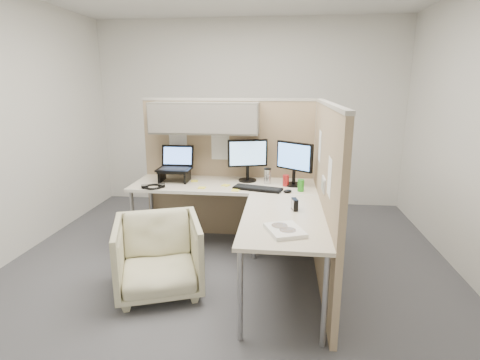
# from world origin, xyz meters

# --- Properties ---
(ground) EXTENTS (4.50, 4.50, 0.00)m
(ground) POSITION_xyz_m (0.00, 0.00, 0.00)
(ground) COLOR #44444A
(ground) RESTS_ON ground
(partition_back) EXTENTS (2.00, 0.36, 1.63)m
(partition_back) POSITION_xyz_m (-0.22, 0.83, 1.10)
(partition_back) COLOR tan
(partition_back) RESTS_ON ground
(partition_right) EXTENTS (0.07, 2.03, 1.63)m
(partition_right) POSITION_xyz_m (0.90, -0.07, 0.82)
(partition_right) COLOR tan
(partition_right) RESTS_ON ground
(desk) EXTENTS (2.00, 1.98, 0.73)m
(desk) POSITION_xyz_m (0.12, 0.13, 0.69)
(desk) COLOR beige
(desk) RESTS_ON ground
(office_chair) EXTENTS (0.90, 0.87, 0.73)m
(office_chair) POSITION_xyz_m (-0.53, -0.47, 0.37)
(office_chair) COLOR beige
(office_chair) RESTS_ON ground
(monitor_left) EXTENTS (0.43, 0.20, 0.47)m
(monitor_left) POSITION_xyz_m (0.13, 0.69, 1.00)
(monitor_left) COLOR black
(monitor_left) RESTS_ON desk
(monitor_right) EXTENTS (0.37, 0.29, 0.47)m
(monitor_right) POSITION_xyz_m (0.64, 0.56, 1.00)
(monitor_right) COLOR black
(monitor_right) RESTS_ON desk
(laptop_station) EXTENTS (0.37, 0.31, 0.38)m
(laptop_station) POSITION_xyz_m (-0.67, 0.61, 0.88)
(laptop_station) COLOR black
(laptop_station) RESTS_ON desk
(keyboard) EXTENTS (0.52, 0.29, 0.02)m
(keyboard) POSITION_xyz_m (0.27, 0.34, 0.74)
(keyboard) COLOR black
(keyboard) RESTS_ON desk
(mouse) EXTENTS (0.10, 0.08, 0.03)m
(mouse) POSITION_xyz_m (0.58, 0.26, 0.75)
(mouse) COLOR black
(mouse) RESTS_ON desk
(travel_mug) EXTENTS (0.08, 0.08, 0.17)m
(travel_mug) POSITION_xyz_m (0.36, 0.59, 0.82)
(travel_mug) COLOR silver
(travel_mug) RESTS_ON desk
(soda_can_green) EXTENTS (0.07, 0.07, 0.12)m
(soda_can_green) POSITION_xyz_m (0.71, 0.34, 0.79)
(soda_can_green) COLOR #268C1E
(soda_can_green) RESTS_ON desk
(soda_can_silver) EXTENTS (0.07, 0.07, 0.12)m
(soda_can_silver) POSITION_xyz_m (0.56, 0.52, 0.79)
(soda_can_silver) COLOR #B21E1E
(soda_can_silver) RESTS_ON desk
(sticky_note_c) EXTENTS (0.09, 0.09, 0.01)m
(sticky_note_c) POSITION_xyz_m (-0.45, 0.60, 0.73)
(sticky_note_c) COLOR yellow
(sticky_note_c) RESTS_ON desk
(sticky_note_d) EXTENTS (0.10, 0.10, 0.01)m
(sticky_note_d) POSITION_xyz_m (-0.08, 0.46, 0.73)
(sticky_note_d) COLOR yellow
(sticky_note_d) RESTS_ON desk
(sticky_note_a) EXTENTS (0.08, 0.08, 0.01)m
(sticky_note_a) POSITION_xyz_m (-0.31, 0.33, 0.73)
(sticky_note_a) COLOR yellow
(sticky_note_a) RESTS_ON desk
(sticky_note_b) EXTENTS (0.08, 0.08, 0.01)m
(sticky_note_b) POSITION_xyz_m (0.05, 0.28, 0.73)
(sticky_note_b) COLOR yellow
(sticky_note_b) RESTS_ON desk
(headphones) EXTENTS (0.25, 0.25, 0.04)m
(headphones) POSITION_xyz_m (-0.82, 0.28, 0.75)
(headphones) COLOR black
(headphones) RESTS_ON desk
(paper_stack) EXTENTS (0.33, 0.37, 0.03)m
(paper_stack) POSITION_xyz_m (0.55, -0.78, 0.75)
(paper_stack) COLOR white
(paper_stack) RESTS_ON desk
(desk_clock) EXTENTS (0.06, 0.11, 0.10)m
(desk_clock) POSITION_xyz_m (0.63, -0.27, 0.78)
(desk_clock) COLOR black
(desk_clock) RESTS_ON desk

